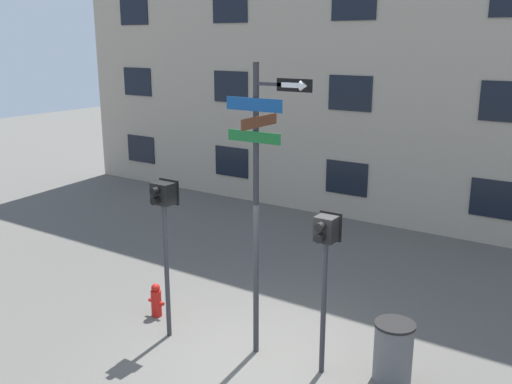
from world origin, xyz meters
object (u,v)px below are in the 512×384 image
at_px(street_sign_pole, 260,186).
at_px(pedestrian_signal_left, 164,216).
at_px(trash_bin, 393,352).
at_px(pedestrian_signal_right, 325,252).
at_px(fire_hydrant, 156,300).

height_order(street_sign_pole, pedestrian_signal_left, street_sign_pole).
bearing_deg(street_sign_pole, trash_bin, 12.32).
height_order(pedestrian_signal_left, pedestrian_signal_right, pedestrian_signal_left).
xyz_separation_m(pedestrian_signal_right, trash_bin, (0.98, 0.39, -1.50)).
bearing_deg(pedestrian_signal_right, pedestrian_signal_left, -170.40).
distance_m(street_sign_pole, trash_bin, 3.16).
bearing_deg(pedestrian_signal_right, fire_hydrant, -179.28).
distance_m(pedestrian_signal_right, fire_hydrant, 3.77).
height_order(street_sign_pole, fire_hydrant, street_sign_pole).
bearing_deg(fire_hydrant, street_sign_pole, -0.49).
bearing_deg(fire_hydrant, pedestrian_signal_right, 0.72).
bearing_deg(pedestrian_signal_left, pedestrian_signal_right, 9.60).
distance_m(pedestrian_signal_left, fire_hydrant, 2.02).
height_order(pedestrian_signal_right, fire_hydrant, pedestrian_signal_right).
xyz_separation_m(pedestrian_signal_left, pedestrian_signal_right, (2.70, 0.46, -0.19)).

